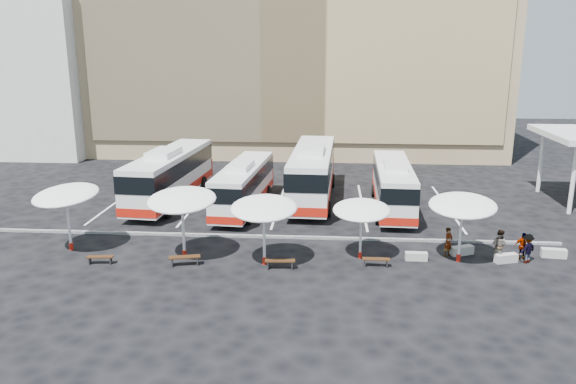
# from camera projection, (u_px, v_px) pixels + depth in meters

# --- Properties ---
(ground) EXTENTS (120.00, 120.00, 0.00)m
(ground) POSITION_uv_depth(u_px,v_px,m) (267.00, 241.00, 33.07)
(ground) COLOR black
(ground) RESTS_ON ground
(sandstone_building) EXTENTS (42.00, 18.25, 29.60)m
(sandstone_building) POSITION_uv_depth(u_px,v_px,m) (299.00, 31.00, 60.63)
(sandstone_building) COLOR tan
(sandstone_building) RESTS_ON ground
(apartment_block) EXTENTS (14.00, 14.00, 18.00)m
(apartment_block) POSITION_uv_depth(u_px,v_px,m) (35.00, 66.00, 59.82)
(apartment_block) COLOR beige
(apartment_block) RESTS_ON ground
(curb_divider) EXTENTS (34.00, 0.25, 0.15)m
(curb_divider) POSITION_uv_depth(u_px,v_px,m) (268.00, 237.00, 33.53)
(curb_divider) COLOR black
(curb_divider) RESTS_ON ground
(bay_lines) EXTENTS (24.15, 12.00, 0.01)m
(bay_lines) POSITION_uv_depth(u_px,v_px,m) (279.00, 204.00, 40.79)
(bay_lines) COLOR white
(bay_lines) RESTS_ON ground
(bus_0) EXTENTS (3.68, 12.83, 4.02)m
(bus_0) POSITION_uv_depth(u_px,v_px,m) (170.00, 174.00, 41.08)
(bus_0) COLOR white
(bus_0) RESTS_ON ground
(bus_1) EXTENTS (3.12, 11.01, 3.45)m
(bus_1) POSITION_uv_depth(u_px,v_px,m) (244.00, 184.00, 39.22)
(bus_1) COLOR white
(bus_1) RESTS_ON ground
(bus_2) EXTENTS (3.42, 13.30, 4.19)m
(bus_2) POSITION_uv_depth(u_px,v_px,m) (312.00, 171.00, 41.48)
(bus_2) COLOR white
(bus_2) RESTS_ON ground
(bus_3) EXTENTS (2.88, 11.21, 3.54)m
(bus_3) POSITION_uv_depth(u_px,v_px,m) (393.00, 184.00, 39.05)
(bus_3) COLOR white
(bus_3) RESTS_ON ground
(sunshade_0) EXTENTS (4.67, 4.69, 3.74)m
(sunshade_0) POSITION_uv_depth(u_px,v_px,m) (66.00, 195.00, 30.76)
(sunshade_0) COLOR white
(sunshade_0) RESTS_ON ground
(sunshade_1) EXTENTS (3.83, 3.87, 3.81)m
(sunshade_1) POSITION_uv_depth(u_px,v_px,m) (182.00, 200.00, 29.60)
(sunshade_1) COLOR white
(sunshade_1) RESTS_ON ground
(sunshade_2) EXTENTS (3.55, 3.59, 3.61)m
(sunshade_2) POSITION_uv_depth(u_px,v_px,m) (264.00, 208.00, 28.72)
(sunshade_2) COLOR white
(sunshade_2) RESTS_ON ground
(sunshade_3) EXTENTS (3.34, 3.38, 3.19)m
(sunshade_3) POSITION_uv_depth(u_px,v_px,m) (361.00, 210.00, 29.64)
(sunshade_3) COLOR white
(sunshade_3) RESTS_ON ground
(sunshade_4) EXTENTS (4.19, 4.23, 3.63)m
(sunshade_4) POSITION_uv_depth(u_px,v_px,m) (463.00, 206.00, 29.10)
(sunshade_4) COLOR white
(sunshade_4) RESTS_ON ground
(wood_bench_0) EXTENTS (1.40, 0.51, 0.42)m
(wood_bench_0) POSITION_uv_depth(u_px,v_px,m) (100.00, 258.00, 29.47)
(wood_bench_0) COLOR black
(wood_bench_0) RESTS_ON ground
(wood_bench_1) EXTENTS (1.68, 0.80, 0.50)m
(wood_bench_1) POSITION_uv_depth(u_px,v_px,m) (185.00, 258.00, 29.25)
(wood_bench_1) COLOR black
(wood_bench_1) RESTS_ON ground
(wood_bench_2) EXTENTS (1.58, 0.51, 0.48)m
(wood_bench_2) POSITION_uv_depth(u_px,v_px,m) (280.00, 262.00, 28.80)
(wood_bench_2) COLOR black
(wood_bench_2) RESTS_ON ground
(wood_bench_3) EXTENTS (1.42, 0.40, 0.44)m
(wood_bench_3) POSITION_uv_depth(u_px,v_px,m) (376.00, 260.00, 29.12)
(wood_bench_3) COLOR black
(wood_bench_3) RESTS_ON ground
(conc_bench_0) EXTENTS (1.17, 0.40, 0.44)m
(conc_bench_0) POSITION_uv_depth(u_px,v_px,m) (416.00, 256.00, 29.99)
(conc_bench_0) COLOR #9A9A94
(conc_bench_0) RESTS_ON ground
(conc_bench_1) EXTENTS (1.36, 0.91, 0.49)m
(conc_bench_1) POSITION_uv_depth(u_px,v_px,m) (462.00, 250.00, 30.78)
(conc_bench_1) COLOR #9A9A94
(conc_bench_1) RESTS_ON ground
(conc_bench_2) EXTENTS (1.29, 0.76, 0.46)m
(conc_bench_2) POSITION_uv_depth(u_px,v_px,m) (506.00, 258.00, 29.70)
(conc_bench_2) COLOR #9A9A94
(conc_bench_2) RESTS_ON ground
(conc_bench_3) EXTENTS (1.33, 0.58, 0.48)m
(conc_bench_3) POSITION_uv_depth(u_px,v_px,m) (554.00, 253.00, 30.39)
(conc_bench_3) COLOR #9A9A94
(conc_bench_3) RESTS_ON ground
(passenger_0) EXTENTS (0.69, 0.68, 1.61)m
(passenger_0) POSITION_uv_depth(u_px,v_px,m) (449.00, 242.00, 30.47)
(passenger_0) COLOR black
(passenger_0) RESTS_ON ground
(passenger_1) EXTENTS (1.05, 1.06, 1.73)m
(passenger_1) POSITION_uv_depth(u_px,v_px,m) (500.00, 245.00, 29.78)
(passenger_1) COLOR black
(passenger_1) RESTS_ON ground
(passenger_2) EXTENTS (0.92, 0.44, 1.52)m
(passenger_2) POSITION_uv_depth(u_px,v_px,m) (523.00, 246.00, 29.93)
(passenger_2) COLOR black
(passenger_2) RESTS_ON ground
(passenger_3) EXTENTS (1.18, 1.06, 1.59)m
(passenger_3) POSITION_uv_depth(u_px,v_px,m) (527.00, 248.00, 29.53)
(passenger_3) COLOR black
(passenger_3) RESTS_ON ground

